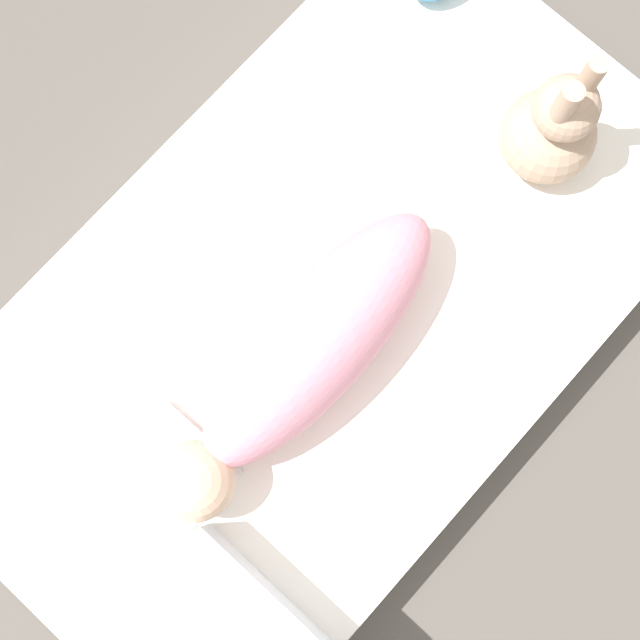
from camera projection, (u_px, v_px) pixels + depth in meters
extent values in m
plane|color=#514C47|center=(321.00, 320.00, 1.60)|extent=(12.00, 12.00, 0.00)
cube|color=white|center=(321.00, 312.00, 1.53)|extent=(1.32, 0.77, 0.14)
cube|color=white|center=(169.00, 475.00, 1.40)|extent=(0.16, 0.17, 0.02)
ellipsoid|color=pink|center=(319.00, 338.00, 1.36)|extent=(0.50, 0.18, 0.18)
sphere|color=#DBB293|center=(195.00, 481.00, 1.33)|extent=(0.12, 0.12, 0.12)
sphere|color=tan|center=(548.00, 136.00, 1.43)|extent=(0.15, 0.15, 0.15)
sphere|color=tan|center=(566.00, 108.00, 1.32)|extent=(0.10, 0.10, 0.10)
cylinder|color=tan|center=(567.00, 102.00, 1.25)|extent=(0.03, 0.03, 0.07)
cylinder|color=tan|center=(592.00, 75.00, 1.26)|extent=(0.03, 0.03, 0.07)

